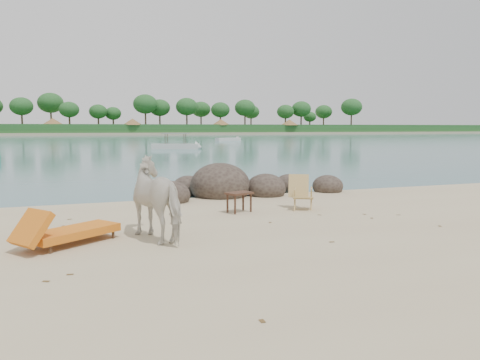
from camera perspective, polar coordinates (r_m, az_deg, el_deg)
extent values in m
plane|color=#35636A|center=(97.85, -17.99, 4.84)|extent=(400.00, 400.00, 0.00)
cube|color=tan|center=(177.82, -18.82, 5.38)|extent=(420.00, 90.00, 1.40)
cube|color=#1E4C1E|center=(142.82, -18.60, 5.98)|extent=(420.00, 18.00, 2.40)
ellipsoid|color=#302620|center=(13.71, -8.36, -1.95)|extent=(1.09, 1.20, 0.82)
ellipsoid|color=#302620|center=(14.78, -2.43, -0.74)|extent=(1.88, 2.06, 1.41)
ellipsoid|color=#302620|center=(14.90, 3.18, -1.12)|extent=(1.24, 1.37, 0.93)
ellipsoid|color=#302620|center=(16.12, 6.00, -0.72)|extent=(1.00, 1.10, 0.75)
ellipsoid|color=#302620|center=(16.02, 10.64, -0.84)|extent=(1.00, 1.10, 0.75)
ellipsoid|color=#302620|center=(15.55, -6.34, -0.98)|extent=(1.02, 1.12, 0.76)
ellipsoid|color=#302620|center=(16.18, -0.99, -0.79)|extent=(0.80, 0.88, 0.60)
imported|color=beige|center=(9.16, -9.56, -2.31)|extent=(1.46, 2.06, 1.59)
plane|color=brown|center=(11.68, -20.05, -4.65)|extent=(0.12, 0.12, 0.00)
plane|color=brown|center=(10.63, 3.69, -5.34)|extent=(0.14, 0.14, 0.00)
plane|color=brown|center=(12.00, 14.92, -4.19)|extent=(0.11, 0.11, 0.00)
plane|color=brown|center=(10.53, -16.30, -5.70)|extent=(0.13, 0.13, 0.00)
plane|color=brown|center=(11.43, -23.44, -5.03)|extent=(0.10, 0.10, 0.00)
plane|color=brown|center=(10.95, -20.65, -5.40)|extent=(0.14, 0.14, 0.00)
plane|color=brown|center=(12.16, 18.76, -4.18)|extent=(0.13, 0.13, 0.00)
plane|color=brown|center=(11.12, 23.17, -5.33)|extent=(0.13, 0.13, 0.00)
plane|color=brown|center=(5.43, 2.72, -17.07)|extent=(0.10, 0.10, 0.00)
plane|color=brown|center=(7.21, -22.55, -11.55)|extent=(0.13, 0.13, 0.00)
plane|color=brown|center=(11.68, 9.69, -4.35)|extent=(0.14, 0.14, 0.00)
plane|color=brown|center=(9.02, 11.13, -7.59)|extent=(0.12, 0.12, 0.00)
plane|color=brown|center=(7.40, -20.00, -10.97)|extent=(0.12, 0.12, 0.00)
plane|color=brown|center=(11.54, 15.76, -4.63)|extent=(0.13, 0.13, 0.00)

